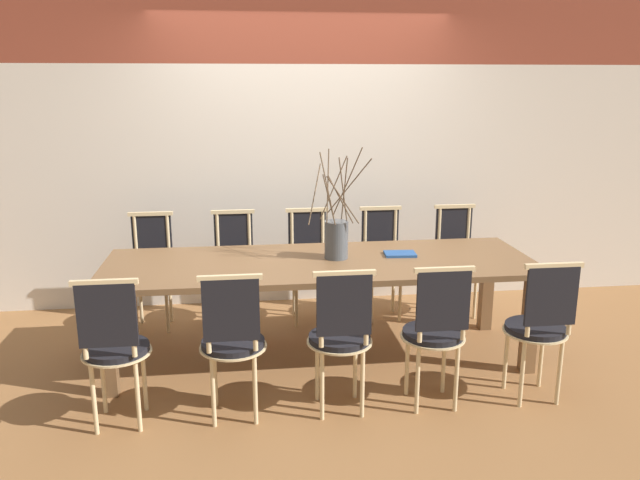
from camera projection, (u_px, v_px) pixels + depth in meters
ground_plane at (320, 357)px, 4.52m from camera, size 16.00×16.00×0.00m
wall_rear at (302, 122)px, 5.36m from camera, size 12.00×0.06×3.20m
dining_table at (320, 272)px, 4.36m from camera, size 2.98×0.98×0.73m
chair_near_leftend at (114, 344)px, 3.50m from camera, size 0.39×0.39×0.93m
chair_near_left at (233, 338)px, 3.58m from camera, size 0.39×0.39×0.93m
chair_near_center at (341, 333)px, 3.65m from camera, size 0.39×0.39×0.93m
chair_near_right at (436, 328)px, 3.72m from camera, size 0.39×0.39×0.93m
chair_near_rightend at (540, 323)px, 3.80m from camera, size 0.39×0.39×0.93m
chair_far_leftend at (152, 265)px, 4.99m from camera, size 0.39×0.39×0.93m
chair_far_left at (234, 263)px, 5.06m from camera, size 0.39×0.39×0.93m
chair_far_center at (309, 260)px, 5.14m from camera, size 0.39×0.39×0.93m
chair_far_right at (382, 258)px, 5.21m from camera, size 0.39×0.39×0.93m
chair_far_rightend at (457, 255)px, 5.28m from camera, size 0.39×0.39×0.93m
vase_centerpiece at (336, 238)px, 4.37m from camera, size 0.46×0.40×0.78m
book_stack at (400, 254)px, 4.48m from camera, size 0.23×0.17×0.02m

